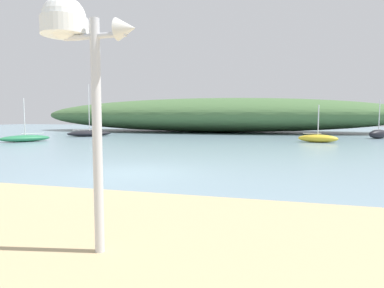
{
  "coord_description": "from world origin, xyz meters",
  "views": [
    {
      "loc": [
        4.97,
        -10.4,
        1.94
      ],
      "look_at": [
        1.56,
        2.12,
        0.85
      ],
      "focal_mm": 30.68,
      "sensor_mm": 36.0,
      "label": 1
    }
  ],
  "objects": [
    {
      "name": "ground_plane",
      "position": [
        0.0,
        0.0,
        0.0
      ],
      "size": [
        120.0,
        120.0,
        0.0
      ],
      "primitive_type": "plane",
      "color": "#7A99A8"
    },
    {
      "name": "mast_structure",
      "position": [
        2.43,
        -6.75,
        2.91
      ],
      "size": [
        1.26,
        0.58,
        3.23
      ],
      "color": "silver",
      "rests_on": "beach_sand"
    },
    {
      "name": "sailboat_off_point",
      "position": [
        13.28,
        21.85,
        0.41
      ],
      "size": [
        2.39,
        2.39,
        3.44
      ],
      "color": "black",
      "rests_on": "ground"
    },
    {
      "name": "sailboat_east_reach",
      "position": [
        7.64,
        15.8,
        0.31
      ],
      "size": [
        2.99,
        1.57,
        2.82
      ],
      "color": "gold",
      "rests_on": "ground"
    },
    {
      "name": "sailboat_outer_mooring",
      "position": [
        -14.1,
        10.55,
        0.27
      ],
      "size": [
        3.01,
        3.67,
        3.36
      ],
      "color": "#287A4C",
      "rests_on": "ground"
    },
    {
      "name": "sailboat_by_sandbar",
      "position": [
        -13.23,
        18.01,
        0.3
      ],
      "size": [
        4.02,
        4.02,
        5.09
      ],
      "color": "black",
      "rests_on": "ground"
    },
    {
      "name": "distant_hill",
      "position": [
        -3.71,
        31.02,
        2.13
      ],
      "size": [
        47.49,
        13.77,
        4.27
      ],
      "primitive_type": "ellipsoid",
      "color": "#476B3D",
      "rests_on": "ground"
    }
  ]
}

